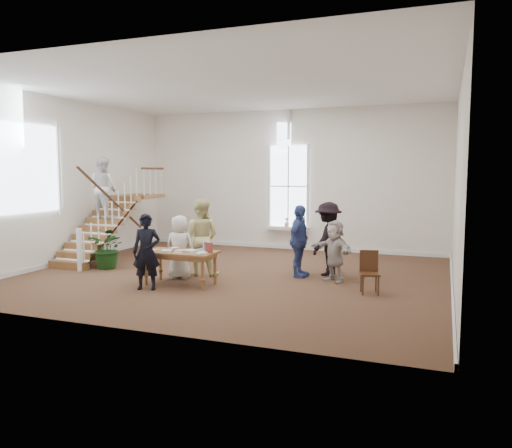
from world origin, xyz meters
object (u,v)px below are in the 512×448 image
at_px(woman_cluster_a, 299,241).
at_px(floor_plant, 108,248).
at_px(elderly_woman, 180,247).
at_px(side_chair, 369,270).
at_px(library_table, 181,255).
at_px(police_officer, 147,252).
at_px(woman_cluster_c, 335,251).
at_px(woman_cluster_b, 328,239).
at_px(person_yellow, 201,237).

xyz_separation_m(woman_cluster_a, floor_plant, (-4.93, -0.78, -0.33)).
bearing_deg(elderly_woman, side_chair, 176.96).
bearing_deg(woman_cluster_a, library_table, 133.45).
bearing_deg(police_officer, side_chair, -2.68).
bearing_deg(woman_cluster_c, side_chair, -4.49).
relative_size(woman_cluster_a, woman_cluster_b, 0.97).
bearing_deg(library_table, police_officer, -126.10).
distance_m(person_yellow, woman_cluster_c, 3.23).
height_order(elderly_woman, side_chair, elderly_woman).
xyz_separation_m(woman_cluster_b, woman_cluster_c, (0.30, -0.65, -0.18)).
relative_size(library_table, side_chair, 1.82).
xyz_separation_m(elderly_woman, side_chair, (4.41, 0.13, -0.26)).
bearing_deg(woman_cluster_b, floor_plant, -60.81).
bearing_deg(library_table, side_chair, 10.39).
distance_m(woman_cluster_a, floor_plant, 5.00).
bearing_deg(library_table, person_yellow, 93.87).
bearing_deg(elderly_woman, library_table, 116.98).
distance_m(woman_cluster_a, woman_cluster_b, 0.75).
relative_size(floor_plant, side_chair, 1.22).
distance_m(police_officer, woman_cluster_c, 4.22).
bearing_deg(floor_plant, library_table, -20.00).
bearing_deg(side_chair, elderly_woman, 165.60).
distance_m(library_table, side_chair, 4.10).
height_order(library_table, woman_cluster_b, woman_cluster_b).
xyz_separation_m(woman_cluster_c, side_chair, (0.91, -0.83, -0.22)).
bearing_deg(police_officer, woman_cluster_a, 22.16).
distance_m(police_officer, side_chair, 4.72).
relative_size(woman_cluster_a, floor_plant, 1.60).
bearing_deg(side_chair, woman_cluster_a, 134.22).
xyz_separation_m(person_yellow, side_chair, (4.11, -0.37, -0.45)).
relative_size(woman_cluster_a, side_chair, 1.95).
bearing_deg(woman_cluster_c, elderly_woman, -126.64).
distance_m(woman_cluster_b, side_chair, 1.96).
height_order(woman_cluster_a, woman_cluster_b, woman_cluster_b).
bearing_deg(woman_cluster_a, floor_plant, 103.96).
xyz_separation_m(police_officer, person_yellow, (0.40, 1.75, 0.12)).
height_order(woman_cluster_a, woman_cluster_c, woman_cluster_a).
xyz_separation_m(woman_cluster_b, floor_plant, (-5.53, -1.23, -0.35)).
bearing_deg(woman_cluster_b, library_table, -35.21).
height_order(elderly_woman, person_yellow, person_yellow).
bearing_deg(police_officer, woman_cluster_b, 21.31).
relative_size(library_table, woman_cluster_c, 1.13).
distance_m(elderly_woman, side_chair, 4.42).
distance_m(woman_cluster_b, floor_plant, 5.68).
xyz_separation_m(elderly_woman, woman_cluster_c, (3.49, 0.96, -0.04)).
height_order(woman_cluster_b, woman_cluster_c, woman_cluster_b).
distance_m(library_table, woman_cluster_c, 3.49).
xyz_separation_m(library_table, woman_cluster_a, (2.22, 1.77, 0.19)).
bearing_deg(woman_cluster_a, person_yellow, 111.06).
bearing_deg(side_chair, woman_cluster_b, 113.17).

